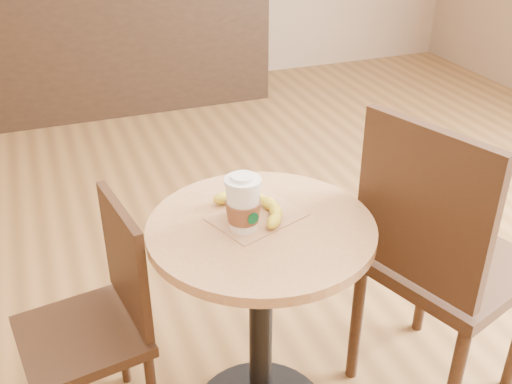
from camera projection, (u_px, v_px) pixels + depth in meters
cafe_table at (261, 296)px, 1.74m from camera, size 0.63×0.63×0.75m
chair_left at (98, 319)px, 1.76m from camera, size 0.40×0.40×0.79m
chair_right at (439, 258)px, 1.81m from camera, size 0.57×0.57×1.02m
service_counter at (110, 34)px, 4.26m from camera, size 2.30×0.65×1.04m
kraft_bag at (257, 216)px, 1.65m from camera, size 0.29×0.25×0.00m
coffee_cup at (243, 206)px, 1.56m from camera, size 0.10×0.10×0.16m
muffin at (245, 204)px, 1.63m from camera, size 0.09×0.09×0.08m
banana at (252, 208)px, 1.65m from camera, size 0.25×0.28×0.03m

